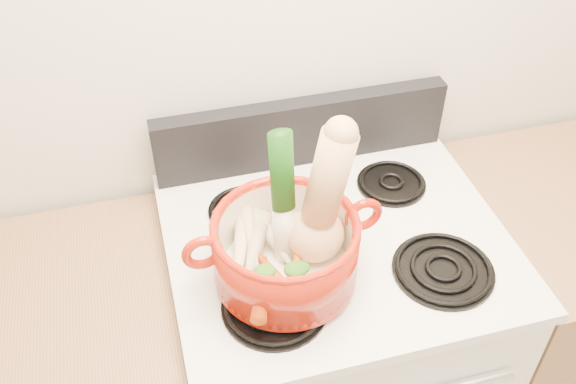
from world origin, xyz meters
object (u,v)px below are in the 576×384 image
object	(u,v)px
squash	(317,199)
leek	(283,198)
dutch_oven	(285,250)
stove_body	(328,359)

from	to	relation	value
squash	leek	xyz separation A→B (m)	(-0.07, 0.02, 0.00)
dutch_oven	leek	xyz separation A→B (m)	(0.00, 0.03, 0.12)
dutch_oven	leek	world-z (taller)	leek
leek	dutch_oven	bearing A→B (deg)	-102.98
leek	stove_body	bearing A→B (deg)	17.80
stove_body	dutch_oven	size ratio (longest dim) A/B	3.04
dutch_oven	stove_body	bearing A→B (deg)	28.72
squash	stove_body	bearing A→B (deg)	39.33
squash	dutch_oven	bearing A→B (deg)	-171.75
stove_body	squash	size ratio (longest dim) A/B	2.93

